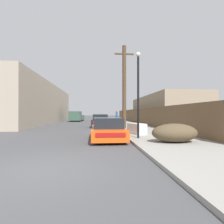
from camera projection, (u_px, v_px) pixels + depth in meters
The scene contains 13 objects.
ground_plane at pixel (41, 171), 4.58m from camera, with size 220.00×220.00×0.00m, color #444447.
sidewalk_curb at pixel (120, 122), 28.46m from camera, with size 4.20×63.00×0.12m, color gray.
discarded_fridge at pixel (137, 129), 11.76m from camera, with size 1.05×1.76×0.72m.
parked_sports_car_red at pixel (107, 129), 10.06m from camera, with size 1.82×4.45×1.25m.
car_parked_mid at pixel (101, 121), 19.03m from camera, with size 1.98×4.22×1.38m.
pickup_truck at pixel (77, 116), 32.32m from camera, with size 2.36×5.87×1.83m.
utility_pole at pixel (124, 86), 16.19m from camera, with size 1.80×0.36×7.65m.
street_lamp at pixel (138, 88), 9.74m from camera, with size 0.26×0.26×4.80m.
brush_pile at pixel (175, 133), 8.33m from camera, with size 2.20×1.31×0.89m.
wooden_fence at pixel (136, 116), 25.65m from camera, with size 0.08×37.22×1.98m, color brown.
building_left_block at pixel (32, 104), 26.63m from camera, with size 7.00×25.60×5.76m, color tan.
building_right_house at pixel (164, 110), 26.34m from camera, with size 6.00×15.80×4.05m, color gray.
pedestrian at pixel (117, 116), 28.39m from camera, with size 0.34×0.34×1.82m.
Camera 1 is at (1.45, -4.74, 1.51)m, focal length 28.00 mm.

